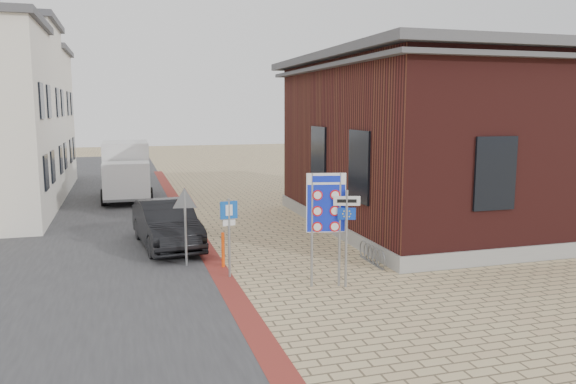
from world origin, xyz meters
TOP-DOWN VIEW (x-y plane):
  - ground at (0.00, 0.00)m, footprint 120.00×120.00m
  - road_strip at (-5.50, 15.00)m, footprint 7.00×60.00m
  - curb_strip at (-2.00, 10.00)m, footprint 0.60×40.00m
  - brick_building at (8.99, 7.00)m, footprint 13.00×13.00m
  - townhouse_far at (-10.99, 24.00)m, footprint 7.40×6.40m
  - bike_rack at (2.65, 2.20)m, footprint 0.08×1.80m
  - sedan at (-3.20, 6.12)m, footprint 2.21×4.97m
  - box_truck at (-4.37, 17.14)m, footprint 2.50×5.70m
  - border_sign at (0.50, 0.50)m, footprint 1.03×0.26m
  - essen_sign at (1.00, 0.30)m, footprint 0.68×0.25m
  - parking_sign at (-1.80, 2.00)m, footprint 0.49×0.11m
  - yield_sign at (-2.84, 3.50)m, footprint 0.83×0.19m
  - bollard at (-1.80, 3.04)m, footprint 0.13×0.13m

SIDE VIEW (x-z plane):
  - ground at x=0.00m, z-range 0.00..0.00m
  - road_strip at x=-5.50m, z-range 0.00..0.02m
  - curb_strip at x=-2.00m, z-range 0.00..0.03m
  - bike_rack at x=2.65m, z-range -0.04..0.56m
  - bollard at x=-1.80m, z-range 0.00..1.07m
  - sedan at x=-3.20m, z-range 0.00..1.59m
  - parking_sign at x=-1.80m, z-range 0.39..2.63m
  - box_truck at x=-4.37m, z-range 0.05..3.01m
  - essen_sign at x=1.00m, z-range 0.44..3.04m
  - yield_sign at x=-2.84m, z-range 0.61..2.97m
  - border_sign at x=0.50m, z-range 0.68..3.73m
  - brick_building at x=8.99m, z-range 0.09..6.89m
  - townhouse_far at x=-10.99m, z-range 0.02..8.32m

